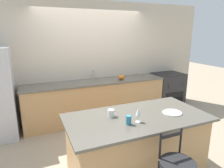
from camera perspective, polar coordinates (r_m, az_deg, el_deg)
name	(u,v)px	position (r m, az deg, el deg)	size (l,w,h in m)	color
ground_plane	(102,125)	(4.53, -2.75, -11.64)	(18.00, 18.00, 0.00)	tan
wall_back	(91,60)	(4.78, -5.93, 6.70)	(6.00, 0.07, 2.70)	beige
back_counter	(96,100)	(4.69, -4.45, -4.59)	(3.25, 0.69, 0.93)	tan
sink_faucet	(93,73)	(4.71, -5.39, 3.06)	(0.02, 0.13, 0.22)	#ADAFB5
kitchen_island	(136,146)	(2.96, 7.00, -17.05)	(1.93, 0.99, 0.90)	tan
oven_range	(167,90)	(5.63, 15.49, -1.75)	(0.77, 0.64, 0.94)	#28282B
dinner_plate	(172,112)	(2.95, 16.84, -7.79)	(0.27, 0.27, 0.02)	white
wine_glass	(138,112)	(2.54, 7.52, -7.94)	(0.07, 0.07, 0.19)	white
coffee_mug	(111,113)	(2.70, -0.21, -8.31)	(0.12, 0.09, 0.10)	white
tumbler_cup	(129,120)	(2.49, 4.75, -10.20)	(0.07, 0.07, 0.11)	teal
pumpkin_decoration	(121,77)	(4.66, 2.65, 1.96)	(0.15, 0.15, 0.14)	orange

